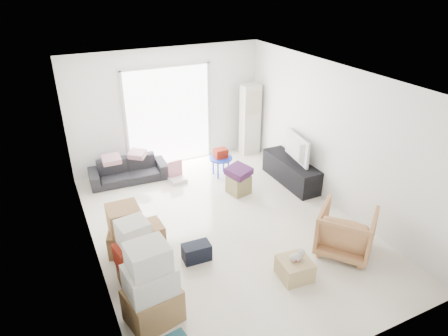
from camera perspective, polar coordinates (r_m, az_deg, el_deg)
room_shell at (r=6.65m, az=0.27°, el=1.31°), size 4.98×6.48×3.18m
sliding_door at (r=9.26m, az=-7.91°, el=7.82°), size 2.10×0.04×2.33m
ac_tower at (r=9.84m, az=3.73°, el=6.88°), size 0.45×0.30×1.75m
tv_console at (r=8.74m, az=9.52°, el=-0.46°), size 0.47×1.58×0.53m
television at (r=8.60m, az=9.68°, el=1.48°), size 0.70×1.06×0.13m
sofa at (r=8.92m, az=-13.54°, el=0.14°), size 1.68×0.58×0.65m
pillow_left at (r=8.71m, az=-15.90°, el=1.97°), size 0.37×0.29×0.12m
pillow_right at (r=8.83m, az=-12.37°, el=2.78°), size 0.48×0.47×0.13m
armchair at (r=6.80m, az=17.10°, el=-8.32°), size 1.14×1.15×0.86m
box_stack_a at (r=5.39m, az=-10.35°, el=-16.55°), size 0.77×0.68×1.21m
box_stack_b at (r=6.01m, az=-12.41°, el=-12.41°), size 0.61×0.55×1.09m
box_stack_c at (r=6.70m, az=-13.89°, el=-8.64°), size 0.69×0.62×0.85m
loose_box at (r=6.91m, az=-10.65°, el=-9.30°), size 0.47×0.47×0.38m
duffel_bag at (r=6.52m, az=-3.94°, el=-11.88°), size 0.45×0.29×0.28m
ottoman at (r=8.25m, az=2.10°, el=-2.34°), size 0.47×0.47×0.40m
blanket at (r=8.12m, az=2.13°, el=-0.69°), size 0.57×0.57×0.14m
kids_table at (r=8.83m, az=-0.47°, el=1.62°), size 0.52×0.52×0.64m
toy_walker at (r=8.79m, az=-6.75°, el=-1.11°), size 0.37×0.33×0.46m
wood_crate at (r=6.27m, az=10.07°, el=-13.96°), size 0.51×0.51×0.31m
plush_bunny at (r=6.15m, az=10.43°, el=-12.28°), size 0.28×0.16×0.14m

